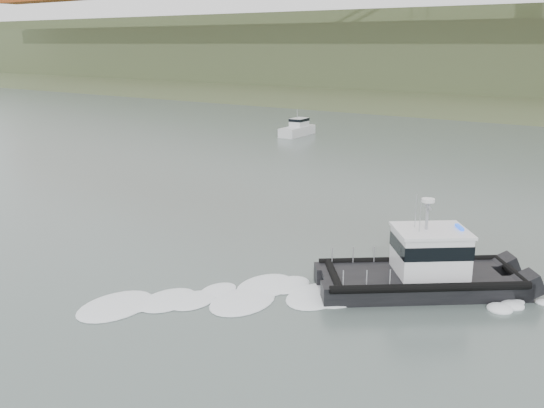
% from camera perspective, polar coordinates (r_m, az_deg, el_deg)
% --- Properties ---
extents(ground, '(400.00, 400.00, 0.00)m').
position_cam_1_polar(ground, '(29.03, -9.35, -7.93)').
color(ground, '#52615E').
rests_on(ground, ground).
extents(patrol_boat, '(9.50, 8.55, 4.57)m').
position_cam_1_polar(patrol_boat, '(28.99, 14.01, -5.79)').
color(patrol_boat, black).
rests_on(patrol_boat, ground).
extents(motorboat, '(2.40, 6.15, 3.32)m').
position_cam_1_polar(motorboat, '(76.35, 2.43, 7.09)').
color(motorboat, silver).
rests_on(motorboat, ground).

